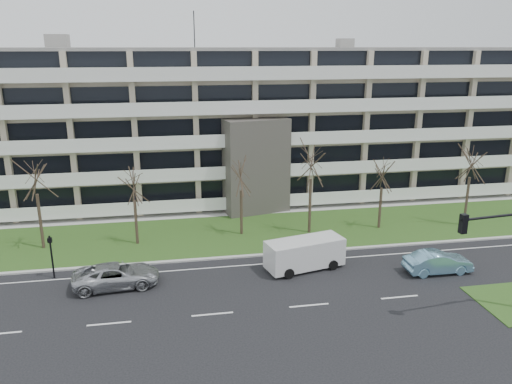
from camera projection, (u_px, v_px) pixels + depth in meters
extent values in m
plane|color=black|center=(309.00, 305.00, 30.89)|extent=(160.00, 160.00, 0.00)
cube|color=#35541C|center=(268.00, 231.00, 43.15)|extent=(90.00, 10.00, 0.06)
cube|color=#B2B2AD|center=(280.00, 254.00, 38.42)|extent=(90.00, 0.35, 0.12)
cube|color=#B2B2AD|center=(256.00, 211.00, 48.34)|extent=(90.00, 2.00, 0.08)
cube|color=white|center=(285.00, 262.00, 37.02)|extent=(90.00, 0.12, 0.01)
cube|color=beige|center=(245.00, 124.00, 52.85)|extent=(60.00, 12.00, 15.00)
cube|color=gray|center=(244.00, 49.00, 50.69)|extent=(60.50, 12.50, 0.30)
cube|color=#4C4742|center=(256.00, 166.00, 47.08)|extent=(6.39, 3.69, 9.00)
cube|color=black|center=(257.00, 192.00, 47.60)|extent=(4.92, 1.19, 3.50)
cube|color=gray|center=(57.00, 41.00, 47.43)|extent=(2.00, 2.00, 1.20)
cylinder|color=black|center=(194.00, 29.00, 49.32)|extent=(0.10, 0.10, 3.50)
cube|color=black|center=(255.00, 188.00, 48.69)|extent=(58.00, 0.10, 1.80)
cube|color=white|center=(256.00, 205.00, 48.47)|extent=(58.00, 1.40, 0.22)
cube|color=white|center=(257.00, 201.00, 47.69)|extent=(58.00, 0.08, 1.00)
cube|color=black|center=(255.00, 158.00, 47.84)|extent=(58.00, 0.10, 1.80)
cube|color=white|center=(256.00, 175.00, 47.62)|extent=(58.00, 1.40, 0.22)
cube|color=white|center=(257.00, 170.00, 46.84)|extent=(58.00, 0.08, 1.00)
cube|color=black|center=(255.00, 127.00, 46.99)|extent=(58.00, 0.10, 1.80)
cube|color=white|center=(256.00, 144.00, 46.77)|extent=(58.00, 1.40, 0.22)
cube|color=white|center=(257.00, 139.00, 45.99)|extent=(58.00, 0.08, 1.00)
cube|color=black|center=(254.00, 95.00, 46.15)|extent=(58.00, 0.10, 1.80)
cube|color=white|center=(256.00, 112.00, 45.93)|extent=(58.00, 1.40, 0.22)
cube|color=white|center=(257.00, 106.00, 45.14)|extent=(58.00, 0.08, 1.00)
cube|color=black|center=(254.00, 61.00, 45.30)|extent=(58.00, 0.10, 1.80)
cube|color=white|center=(256.00, 79.00, 45.08)|extent=(58.00, 1.40, 0.22)
cube|color=white|center=(257.00, 72.00, 44.30)|extent=(58.00, 0.08, 1.00)
imported|color=#AEB0B6|center=(116.00, 275.00, 33.14)|extent=(5.82, 3.04, 1.57)
imported|color=#7AB3D4|center=(438.00, 262.00, 35.17)|extent=(4.73, 1.66, 1.56)
cube|color=silver|center=(305.00, 253.00, 35.72)|extent=(5.94, 3.31, 1.98)
cube|color=black|center=(305.00, 245.00, 35.56)|extent=(5.50, 3.06, 0.73)
cube|color=silver|center=(336.00, 249.00, 36.77)|extent=(0.81, 2.01, 1.25)
cylinder|color=black|center=(289.00, 274.00, 34.36)|extent=(0.77, 0.42, 0.73)
cylinder|color=black|center=(276.00, 262.00, 36.20)|extent=(0.77, 0.42, 0.73)
cylinder|color=black|center=(333.00, 265.00, 35.71)|extent=(0.77, 0.42, 0.73)
cylinder|color=black|center=(318.00, 254.00, 37.54)|extent=(0.77, 0.42, 0.73)
cylinder|color=black|center=(504.00, 216.00, 27.83)|extent=(5.68, 0.75, 0.15)
cube|color=black|center=(463.00, 224.00, 27.19)|extent=(0.39, 0.39, 1.09)
sphere|color=red|center=(464.00, 218.00, 27.09)|extent=(0.22, 0.22, 0.22)
sphere|color=orange|center=(463.00, 224.00, 27.19)|extent=(0.22, 0.22, 0.22)
sphere|color=green|center=(463.00, 230.00, 27.28)|extent=(0.22, 0.22, 0.22)
cylinder|color=black|center=(52.00, 257.00, 34.10)|extent=(0.12, 0.12, 3.12)
cube|color=black|center=(50.00, 240.00, 33.75)|extent=(0.30, 0.24, 0.33)
sphere|color=red|center=(50.00, 240.00, 33.75)|extent=(0.15, 0.15, 0.15)
cylinder|color=#382B21|center=(40.00, 222.00, 38.96)|extent=(0.24, 0.24, 4.49)
cylinder|color=#382B21|center=(136.00, 222.00, 39.94)|extent=(0.24, 0.24, 3.71)
cylinder|color=#382B21|center=(241.00, 213.00, 41.97)|extent=(0.24, 0.24, 3.90)
cylinder|color=#382B21|center=(310.00, 206.00, 42.20)|extent=(0.24, 0.24, 4.79)
cylinder|color=#382B21|center=(380.00, 208.00, 43.47)|extent=(0.24, 0.24, 3.69)
cylinder|color=#382B21|center=(467.00, 202.00, 43.98)|extent=(0.24, 0.24, 4.47)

